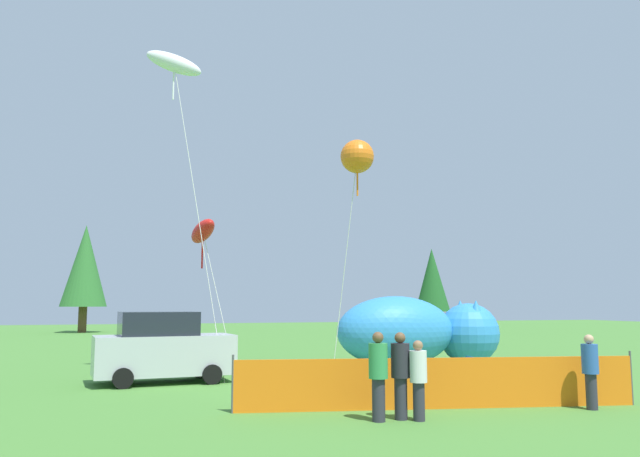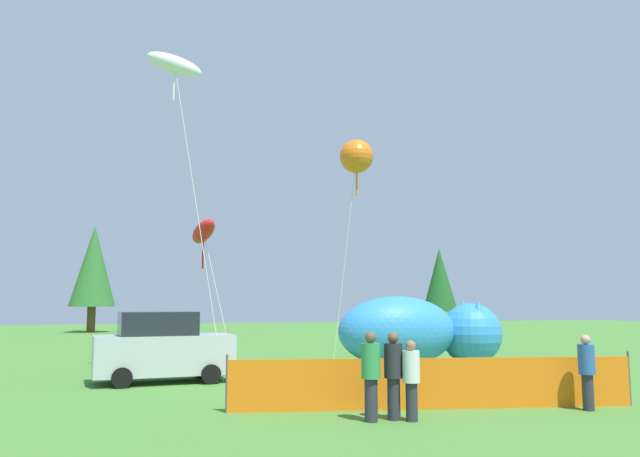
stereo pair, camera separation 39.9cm
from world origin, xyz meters
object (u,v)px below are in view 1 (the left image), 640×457
spectator_in_green_shirt (590,368)px  kite_orange_flower (357,157)px  kite_red_lizard (203,232)px  inflatable_cat (415,334)px  spectator_in_red_shirt (400,372)px  spectator_in_white_shirt (378,372)px  spectator_in_grey_shirt (418,377)px  kite_white_ghost (174,65)px  parked_car (163,348)px  folding_chair (465,370)px

spectator_in_green_shirt → kite_orange_flower: 9.63m
kite_red_lizard → kite_orange_flower: kite_orange_flower is taller
inflatable_cat → spectator_in_red_shirt: bearing=-116.6°
spectator_in_green_shirt → kite_red_lizard: bearing=127.7°
spectator_in_red_shirt → spectator_in_white_shirt: (-0.53, -0.06, 0.01)m
spectator_in_grey_shirt → kite_red_lizard: 11.24m
spectator_in_green_shirt → spectator_in_white_shirt: 5.17m
spectator_in_white_shirt → kite_orange_flower: size_ratio=0.23×
spectator_in_grey_shirt → kite_white_ghost: size_ratio=0.14×
parked_car → spectator_in_red_shirt: bearing=-65.7°
kite_red_lizard → kite_white_ghost: size_ratio=0.48×
spectator_in_green_shirt → kite_orange_flower: (-3.10, 6.66, 6.22)m
folding_chair → parked_car: bearing=-18.1°
parked_car → spectator_in_red_shirt: 8.80m
kite_orange_flower → parked_car: bearing=169.1°
parked_car → spectator_in_white_shirt: 8.61m
spectator_in_grey_shirt → kite_orange_flower: (1.25, 6.73, 6.25)m
parked_car → inflatable_cat: (9.62, 2.39, 0.20)m
kite_white_ghost → spectator_in_grey_shirt: bearing=-64.5°
spectator_in_white_shirt → kite_red_lizard: size_ratio=0.33×
kite_white_ghost → kite_orange_flower: kite_white_ghost is taller
spectator_in_red_shirt → folding_chair: bearing=45.5°
kite_white_ghost → kite_orange_flower: (5.73, -2.67, -3.47)m
spectator_in_green_shirt → spectator_in_red_shirt: size_ratio=0.94×
folding_chair → spectator_in_grey_shirt: bearing=56.4°
inflatable_cat → kite_orange_flower: size_ratio=0.87×
spectator_in_red_shirt → kite_red_lizard: bearing=107.2°
spectator_in_white_shirt → kite_orange_flower: kite_orange_flower is taller
parked_car → kite_white_ghost: 9.70m
spectator_in_grey_shirt → kite_orange_flower: 9.27m
spectator_in_green_shirt → spectator_in_grey_shirt: bearing=-179.1°
inflatable_cat → spectator_in_grey_shirt: (-4.94, -10.27, -0.34)m
folding_chair → inflatable_cat: bearing=-96.5°
spectator_in_red_shirt → kite_red_lizard: kite_red_lizard is taller
parked_car → kite_orange_flower: size_ratio=0.55×
folding_chair → spectator_in_green_shirt: (0.87, -4.01, 0.40)m
kite_red_lizard → folding_chair: bearing=-40.9°
parked_car → kite_red_lizard: kite_red_lizard is taller
folding_chair → spectator_in_red_shirt: 5.40m
folding_chair → inflatable_cat: (1.47, 6.18, 0.71)m
spectator_in_green_shirt → spectator_in_white_shirt: bearing=178.8°
spectator_in_red_shirt → spectator_in_grey_shirt: 0.39m
kite_red_lizard → inflatable_cat: bearing=2.0°
spectator_in_white_shirt → kite_red_lizard: kite_red_lizard is taller
folding_chair → inflatable_cat: size_ratio=0.13×
parked_car → kite_white_ghost: bearing=77.3°
folding_chair → spectator_in_grey_shirt: (-3.48, -4.08, 0.37)m
inflatable_cat → parked_car: bearing=-165.1°
parked_car → inflatable_cat: size_ratio=0.64×
spectator_in_white_shirt → kite_white_ghost: kite_white_ghost is taller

